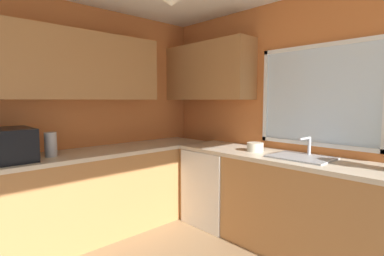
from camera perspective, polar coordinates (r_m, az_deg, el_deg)
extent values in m
cube|color=#D17238|center=(3.22, 21.20, 1.52)|extent=(3.82, 0.06, 2.49)
cube|color=#D17238|center=(3.47, -23.89, 1.68)|extent=(0.06, 3.58, 2.49)
cube|color=silver|center=(3.12, 23.29, 5.80)|extent=(1.12, 0.02, 0.91)
cube|color=white|center=(3.16, 23.55, 14.46)|extent=(1.20, 0.04, 0.04)
cube|color=white|center=(3.14, 22.90, -2.89)|extent=(1.20, 0.04, 0.04)
cube|color=white|center=(3.39, 14.18, 6.01)|extent=(0.04, 0.04, 0.99)
cube|color=#AD7542|center=(3.24, -26.55, 11.19)|extent=(0.32, 2.42, 0.70)
cube|color=#AD7542|center=(3.77, 3.05, 10.85)|extent=(1.27, 0.32, 0.70)
cube|color=#AD7542|center=(3.30, -21.34, -12.73)|extent=(0.62, 3.16, 0.87)
cube|color=beige|center=(3.19, -21.62, -4.92)|extent=(0.65, 3.19, 0.04)
cube|color=#AD7542|center=(2.99, 21.46, -14.65)|extent=(2.88, 0.62, 0.87)
cube|color=beige|center=(2.87, 21.78, -6.06)|extent=(2.91, 0.65, 0.04)
cube|color=white|center=(3.54, 4.85, -11.16)|extent=(0.60, 0.60, 0.87)
cube|color=black|center=(3.01, -32.03, -2.79)|extent=(0.48, 0.36, 0.29)
cylinder|color=#B7B7BC|center=(3.07, -25.78, -2.90)|extent=(0.11, 0.11, 0.23)
cube|color=#9EA0A5|center=(2.90, 20.43, -5.42)|extent=(0.54, 0.40, 0.02)
cylinder|color=#B7B7BC|center=(3.02, 21.84, -3.36)|extent=(0.03, 0.03, 0.18)
cylinder|color=#B7B7BC|center=(2.92, 21.07, -1.95)|extent=(0.02, 0.20, 0.02)
cylinder|color=beige|center=(3.14, 12.17, -3.61)|extent=(0.17, 0.17, 0.09)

